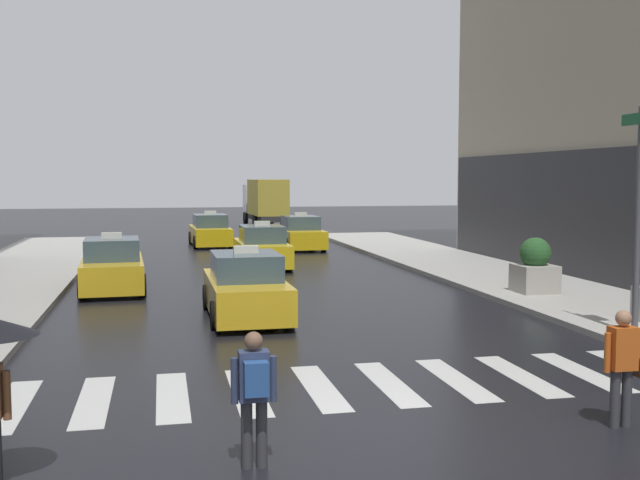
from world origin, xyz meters
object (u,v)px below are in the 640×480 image
(taxi_third, at_px, (262,248))
(box_truck, at_px, (265,200))
(pedestrian_with_backpack, at_px, (254,389))
(pedestrian_with_handbag, at_px, (623,361))
(taxi_lead, at_px, (246,289))
(taxi_second, at_px, (112,267))
(taxi_fifth, at_px, (210,232))
(planter_mid_block, at_px, (535,268))
(taxi_fourth, at_px, (300,234))

(taxi_third, xyz_separation_m, box_truck, (3.58, 24.85, 1.13))
(pedestrian_with_backpack, xyz_separation_m, pedestrian_with_handbag, (5.17, 0.40, -0.04))
(taxi_third, bearing_deg, taxi_lead, -99.79)
(taxi_second, relative_size, pedestrian_with_backpack, 2.80)
(taxi_fifth, xyz_separation_m, box_truck, (4.97, 15.34, 1.13))
(pedestrian_with_backpack, bearing_deg, taxi_second, 99.56)
(taxi_second, distance_m, taxi_fifth, 15.14)
(taxi_second, bearing_deg, planter_mid_block, -18.03)
(taxi_lead, xyz_separation_m, planter_mid_block, (8.56, 1.40, 0.15))
(taxi_lead, height_order, planter_mid_block, taxi_lead)
(taxi_fourth, relative_size, pedestrian_with_handbag, 2.76)
(taxi_second, bearing_deg, taxi_fifth, 74.95)
(box_truck, distance_m, pedestrian_with_handbag, 44.62)
(taxi_second, relative_size, taxi_fifth, 1.00)
(taxi_second, height_order, taxi_fourth, same)
(taxi_second, height_order, pedestrian_with_backpack, taxi_second)
(taxi_third, relative_size, planter_mid_block, 2.84)
(taxi_lead, distance_m, box_truck, 35.71)
(taxi_fifth, distance_m, box_truck, 16.16)
(box_truck, bearing_deg, taxi_lead, -98.67)
(taxi_fifth, bearing_deg, taxi_fourth, -31.22)
(taxi_fifth, distance_m, pedestrian_with_handbag, 29.50)
(taxi_lead, relative_size, taxi_third, 1.00)
(taxi_fourth, bearing_deg, box_truck, 87.56)
(taxi_fifth, relative_size, pedestrian_with_backpack, 2.79)
(pedestrian_with_backpack, bearing_deg, planter_mid_block, 49.32)
(taxi_third, distance_m, taxi_fourth, 7.51)
(box_truck, bearing_deg, pedestrian_with_backpack, -98.05)
(box_truck, bearing_deg, pedestrian_with_handbag, -91.53)
(taxi_third, relative_size, taxi_fourth, 1.00)
(taxi_fifth, relative_size, pedestrian_with_handbag, 2.79)
(taxi_lead, height_order, taxi_third, same)
(taxi_fourth, xyz_separation_m, taxi_fifth, (-4.20, 2.55, 0.00))
(taxi_second, distance_m, planter_mid_block, 12.71)
(taxi_lead, bearing_deg, taxi_fourth, 75.13)
(taxi_fourth, distance_m, taxi_fifth, 4.92)
(taxi_third, relative_size, pedestrian_with_handbag, 2.76)
(taxi_second, xyz_separation_m, pedestrian_with_backpack, (2.53, -15.04, 0.25))
(taxi_fourth, bearing_deg, pedestrian_with_backpack, -101.67)
(taxi_lead, relative_size, planter_mid_block, 2.84)
(taxi_fifth, bearing_deg, taxi_lead, -91.19)
(box_truck, xyz_separation_m, pedestrian_with_backpack, (-6.36, -45.00, -0.88))
(taxi_lead, relative_size, taxi_second, 0.99)
(taxi_fifth, bearing_deg, box_truck, 72.06)
(pedestrian_with_backpack, bearing_deg, taxi_third, 82.13)
(taxi_lead, height_order, taxi_second, same)
(taxi_fourth, xyz_separation_m, pedestrian_with_backpack, (-5.60, -27.11, 0.25))
(taxi_lead, height_order, box_truck, box_truck)
(taxi_second, relative_size, planter_mid_block, 2.88)
(taxi_third, height_order, taxi_fifth, same)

